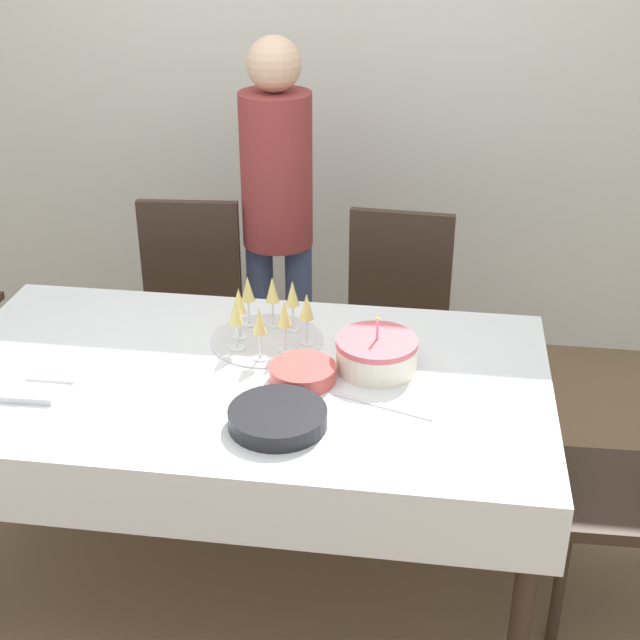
% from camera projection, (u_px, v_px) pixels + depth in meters
% --- Properties ---
extents(ground_plane, '(12.00, 12.00, 0.00)m').
position_uv_depth(ground_plane, '(251.00, 566.00, 3.01)').
color(ground_plane, brown).
extents(wall_back, '(8.00, 0.05, 2.70)m').
position_uv_depth(wall_back, '(324.00, 58.00, 3.95)').
color(wall_back, silver).
rests_on(wall_back, ground_plane).
extents(dining_table, '(1.83, 1.02, 0.76)m').
position_uv_depth(dining_table, '(243.00, 402.00, 2.71)').
color(dining_table, white).
rests_on(dining_table, ground_plane).
extents(dining_chair_far_left, '(0.45, 0.45, 0.95)m').
position_uv_depth(dining_chair_far_left, '(189.00, 313.00, 3.56)').
color(dining_chair_far_left, '#38281E').
rests_on(dining_chair_far_left, ground_plane).
extents(dining_chair_far_right, '(0.44, 0.44, 0.95)m').
position_uv_depth(dining_chair_far_right, '(395.00, 326.00, 3.45)').
color(dining_chair_far_right, '#38281E').
rests_on(dining_chair_far_right, ground_plane).
extents(birthday_cake, '(0.25, 0.25, 0.17)m').
position_uv_depth(birthday_cake, '(376.00, 354.00, 2.67)').
color(birthday_cake, silver).
rests_on(birthday_cake, dining_table).
extents(champagne_tray, '(0.36, 0.36, 0.18)m').
position_uv_depth(champagne_tray, '(267.00, 317.00, 2.81)').
color(champagne_tray, silver).
rests_on(champagne_tray, dining_table).
extents(plate_stack_main, '(0.27, 0.27, 0.05)m').
position_uv_depth(plate_stack_main, '(278.00, 418.00, 2.41)').
color(plate_stack_main, black).
rests_on(plate_stack_main, dining_table).
extents(plate_stack_dessert, '(0.20, 0.20, 0.05)m').
position_uv_depth(plate_stack_dessert, '(303.00, 373.00, 2.62)').
color(plate_stack_dessert, '#CC4C47').
rests_on(plate_stack_dessert, dining_table).
extents(cake_knife, '(0.29, 0.11, 0.00)m').
position_uv_depth(cake_knife, '(383.00, 406.00, 2.50)').
color(cake_knife, silver).
rests_on(cake_knife, dining_table).
extents(fork_pile, '(0.17, 0.07, 0.02)m').
position_uv_depth(fork_pile, '(26.00, 396.00, 2.53)').
color(fork_pile, silver).
rests_on(fork_pile, dining_table).
extents(napkin_pile, '(0.15, 0.15, 0.01)m').
position_uv_depth(napkin_pile, '(60.00, 368.00, 2.68)').
color(napkin_pile, white).
rests_on(napkin_pile, dining_table).
extents(person_standing, '(0.28, 0.28, 1.57)m').
position_uv_depth(person_standing, '(277.00, 200.00, 3.50)').
color(person_standing, '#3F4C72').
rests_on(person_standing, ground_plane).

